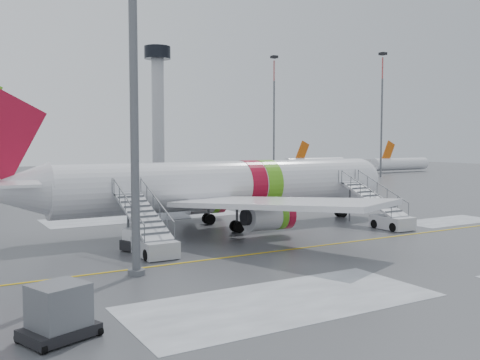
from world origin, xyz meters
TOP-DOWN VIEW (x-y plane):
  - ground at (0.00, 0.00)m, footprint 260.00×260.00m
  - airliner at (0.72, 8.82)m, footprint 35.03×32.97m
  - airstair_fwd at (12.66, 2.29)m, footprint 2.05×7.70m
  - airstair_aft at (-7.43, 2.29)m, footprint 2.05×7.70m
  - pushback_tug at (-7.58, 3.86)m, footprint 2.83×2.51m
  - uld_container at (-15.39, -9.65)m, footprint 2.90×2.51m
  - light_mast_near at (-9.96, -2.31)m, footprint 1.20×1.20m
  - control_tower at (30.00, 95.00)m, footprint 6.40×6.40m
  - light_mast_far_ne at (42.00, 62.00)m, footprint 1.20×1.20m
  - light_mast_far_e at (58.00, 48.00)m, footprint 1.20×1.20m
  - distant_aircraft at (62.50, 64.00)m, footprint 35.00×18.00m

SIDE VIEW (x-z plane):
  - ground at x=0.00m, z-range 0.00..0.00m
  - distant_aircraft at x=62.50m, z-range -4.00..4.00m
  - pushback_tug at x=-7.58m, z-range -0.08..1.35m
  - uld_container at x=-15.39m, z-range -0.06..1.93m
  - airstair_fwd at x=12.66m, z-range -0.68..2.81m
  - airstair_aft at x=-7.43m, z-range -0.68..2.81m
  - airliner at x=0.72m, z-range -2.17..9.01m
  - light_mast_near at x=-9.96m, z-range 0.47..23.98m
  - light_mast_far_ne at x=42.00m, z-range 1.71..25.96m
  - light_mast_far_e at x=58.00m, z-range 1.71..25.96m
  - control_tower at x=30.00m, z-range 3.75..33.75m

